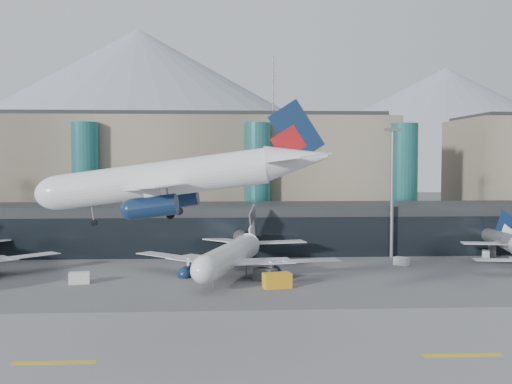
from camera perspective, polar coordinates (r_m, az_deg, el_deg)
ground at (r=79.11m, az=-0.18°, el=-11.36°), size 900.00×900.00×0.00m
runway_strip at (r=64.71m, az=0.58°, el=-14.64°), size 400.00×40.00×0.04m
runway_markings at (r=64.70m, az=0.58°, el=-14.61°), size 128.00×1.00×0.02m
concourse at (r=135.11m, az=-1.55°, el=-3.23°), size 170.00×27.00×10.00m
terminal_main at (r=167.86m, az=-10.46°, el=1.52°), size 130.00×30.00×31.00m
teal_towers at (r=151.01m, az=-7.43°, el=0.85°), size 116.40×19.40×46.00m
mountain_ridge at (r=457.71m, az=-0.82°, el=6.27°), size 910.00×400.00×110.00m
lightmast_mid at (r=129.25m, az=12.01°, el=0.63°), size 3.00×1.20×25.60m
hero_jet at (r=69.78m, az=-5.83°, el=2.19°), size 33.58×33.57×10.90m
jet_parked_mid at (r=110.06m, az=-1.85°, el=-4.84°), size 36.35×38.04×12.21m
veh_a at (r=105.10m, az=-15.44°, el=-7.37°), size 3.42×2.27×1.79m
veh_b at (r=123.31m, az=-2.57°, el=-5.75°), size 2.17×3.18×1.72m
veh_c at (r=103.59m, az=0.83°, el=-7.36°), size 3.93×3.79×1.99m
veh_d at (r=134.65m, az=19.75°, el=-5.24°), size 2.32×2.96×1.50m
veh_g at (r=121.33m, az=12.80°, el=-6.02°), size 2.89×2.89×1.51m
veh_h at (r=98.00m, az=1.89°, el=-7.87°), size 4.57×3.15×2.30m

